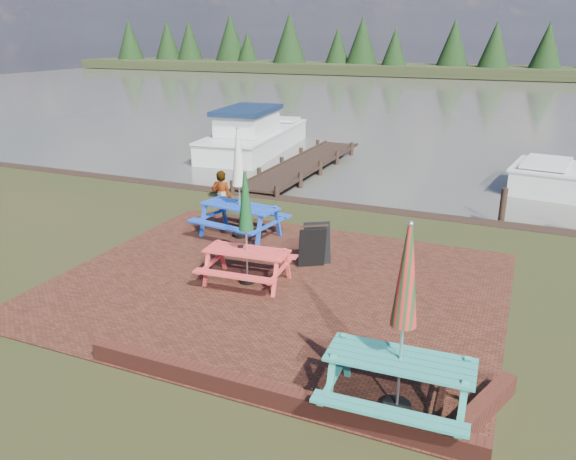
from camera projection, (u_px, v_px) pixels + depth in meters
The scene contains 12 objects.
ground at pixel (254, 306), 10.75m from camera, with size 120.00×120.00×0.00m, color black.
paving at pixel (276, 285), 11.61m from camera, with size 9.00×7.50×0.02m, color #391A12.
brick_wall at pixel (315, 398), 7.80m from camera, with size 6.21×1.79×0.30m.
water at pixel (471, 101), 42.80m from camera, with size 120.00×60.00×0.02m, color #413F37.
far_treeline at pixel (501, 48), 66.84m from camera, with size 120.00×10.00×8.10m.
picnic_table_teal at pixel (401, 350), 7.46m from camera, with size 2.04×1.83×2.74m.
picnic_table_red at pixel (247, 245), 11.47m from camera, with size 1.84×1.67×2.41m.
picnic_table_blue at pixel (240, 200), 14.08m from camera, with size 2.26×2.07×2.79m.
chalkboard at pixel (315, 245), 12.43m from camera, with size 0.63×0.84×0.96m.
jetty at pixel (303, 165), 21.78m from camera, with size 1.76×9.08×1.00m.
boat_jetty at pixel (254, 137), 25.44m from camera, with size 3.48×8.07×2.27m.
person at pixel (221, 171), 17.42m from camera, with size 0.65×0.43×1.79m, color gray.
Camera 1 is at (4.41, -8.61, 4.95)m, focal length 35.00 mm.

